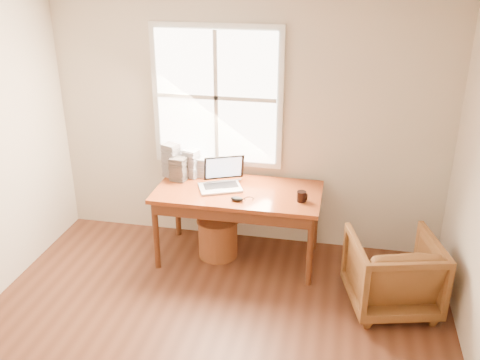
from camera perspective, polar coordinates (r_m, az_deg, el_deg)
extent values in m
cube|color=white|center=(2.97, -7.66, 17.74)|extent=(4.00, 4.50, 0.02)
cube|color=beige|center=(5.39, 0.79, 6.24)|extent=(4.00, 0.02, 2.60)
cube|color=silver|center=(5.34, -2.47, 8.86)|extent=(1.32, 0.05, 1.42)
cube|color=white|center=(5.32, -2.55, 8.78)|extent=(1.20, 0.02, 1.30)
cube|color=silver|center=(5.31, -2.58, 8.75)|extent=(0.04, 0.02, 1.30)
cube|color=silver|center=(5.31, -2.58, 8.75)|extent=(1.20, 0.02, 0.04)
cube|color=brown|center=(5.17, -0.20, -1.30)|extent=(1.60, 0.80, 0.04)
imported|color=brown|center=(4.85, 15.96, -9.45)|extent=(0.88, 0.89, 0.67)
cylinder|color=brown|center=(5.46, -2.36, -6.20)|extent=(0.42, 0.42, 0.39)
ellipsoid|color=black|center=(4.94, -0.32, -2.03)|extent=(0.13, 0.09, 0.04)
cylinder|color=black|center=(4.95, 6.58, -1.75)|extent=(0.11, 0.11, 0.10)
cube|color=silver|center=(5.44, -5.22, 1.79)|extent=(0.18, 0.17, 0.29)
cube|color=black|center=(5.38, -6.58, 1.16)|extent=(0.17, 0.15, 0.24)
cube|color=#9E9CA9|center=(5.46, -7.33, 2.08)|extent=(0.19, 0.18, 0.35)
cube|color=silver|center=(5.47, -4.32, 1.44)|extent=(0.17, 0.16, 0.20)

